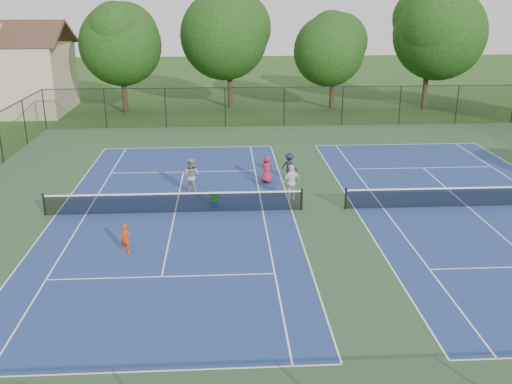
{
  "coord_description": "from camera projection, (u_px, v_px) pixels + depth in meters",
  "views": [
    {
      "loc": [
        -4.66,
        -25.0,
        9.71
      ],
      "look_at": [
        -3.26,
        -1.0,
        1.3
      ],
      "focal_mm": 40.0,
      "sensor_mm": 36.0,
      "label": 1
    }
  ],
  "objects": [
    {
      "name": "child_player",
      "position": [
        126.0,
        239.0,
        22.36
      ],
      "size": [
        0.51,
        0.43,
        1.19
      ],
      "primitive_type": "imported",
      "rotation": [
        0.0,
        0.0,
        -0.4
      ],
      "color": "red",
      "rests_on": "ground"
    },
    {
      "name": "tennis_court_left",
      "position": [
        175.0,
        211.0,
        26.6
      ],
      "size": [
        12.0,
        23.83,
        1.07
      ],
      "color": "navy",
      "rests_on": "ground"
    },
    {
      "name": "tree_back_a",
      "position": [
        120.0,
        40.0,
        46.93
      ],
      "size": [
        6.8,
        6.8,
        9.15
      ],
      "color": "#2D2116",
      "rests_on": "ground"
    },
    {
      "name": "tree_back_b",
      "position": [
        229.0,
        31.0,
        49.12
      ],
      "size": [
        7.6,
        7.6,
        10.03
      ],
      "color": "#2D2116",
      "rests_on": "ground"
    },
    {
      "name": "tree_back_c",
      "position": [
        334.0,
        45.0,
        49.04
      ],
      "size": [
        6.0,
        6.0,
        8.4
      ],
      "color": "#2D2116",
      "rests_on": "ground"
    },
    {
      "name": "ball_hopper",
      "position": [
        214.0,
        197.0,
        27.18
      ],
      "size": [
        0.39,
        0.34,
        0.44
      ],
      "primitive_type": "cube",
      "rotation": [
        0.0,
        0.0,
        -0.26
      ],
      "color": "#1D991B",
      "rests_on": "ball_crate"
    },
    {
      "name": "tennis_court_right",
      "position": [
        468.0,
        205.0,
        27.37
      ],
      "size": [
        12.0,
        23.83,
        1.07
      ],
      "color": "navy",
      "rests_on": "ground"
    },
    {
      "name": "tree_back_d",
      "position": [
        431.0,
        29.0,
        48.1
      ],
      "size": [
        7.8,
        7.8,
        10.37
      ],
      "color": "#2D2116",
      "rests_on": "ground"
    },
    {
      "name": "instructor",
      "position": [
        191.0,
        176.0,
        28.93
      ],
      "size": [
        1.11,
        1.0,
        1.86
      ],
      "primitive_type": "imported",
      "rotation": [
        0.0,
        0.0,
        2.75
      ],
      "color": "gray",
      "rests_on": "ground"
    },
    {
      "name": "bystander_c",
      "position": [
        267.0,
        169.0,
        30.68
      ],
      "size": [
        0.77,
        0.53,
        1.5
      ],
      "primitive_type": "imported",
      "rotation": [
        0.0,
        0.0,
        3.22
      ],
      "color": "maroon",
      "rests_on": "ground"
    },
    {
      "name": "bystander_a",
      "position": [
        292.0,
        182.0,
        28.03
      ],
      "size": [
        1.15,
        0.87,
        1.81
      ],
      "primitive_type": "imported",
      "rotation": [
        0.0,
        0.0,
        3.61
      ],
      "color": "white",
      "rests_on": "ground"
    },
    {
      "name": "ground",
      "position": [
        323.0,
        210.0,
        27.02
      ],
      "size": [
        140.0,
        140.0,
        0.0
      ],
      "primitive_type": "plane",
      "color": "#234716",
      "rests_on": "ground"
    },
    {
      "name": "perimeter_fence",
      "position": [
        325.0,
        177.0,
        26.49
      ],
      "size": [
        36.08,
        36.08,
        3.02
      ],
      "color": "black",
      "rests_on": "ground"
    },
    {
      "name": "court_pad",
      "position": [
        323.0,
        209.0,
        27.02
      ],
      "size": [
        36.0,
        36.0,
        0.01
      ],
      "primitive_type": "cube",
      "color": "#2B4C2A",
      "rests_on": "ground"
    },
    {
      "name": "ball_crate",
      "position": [
        215.0,
        204.0,
        27.3
      ],
      "size": [
        0.45,
        0.37,
        0.31
      ],
      "primitive_type": "cube",
      "rotation": [
        0.0,
        0.0,
        -0.27
      ],
      "color": "#16439B",
      "rests_on": "ground"
    },
    {
      "name": "clapboard_house",
      "position": [
        6.0,
        76.0,
        48.29
      ],
      "size": [
        10.8,
        8.1,
        7.65
      ],
      "color": "tan",
      "rests_on": "ground"
    },
    {
      "name": "bystander_b",
      "position": [
        289.0,
        166.0,
        31.19
      ],
      "size": [
        1.11,
        0.97,
        1.49
      ],
      "primitive_type": "imported",
      "rotation": [
        0.0,
        0.0,
        2.61
      ],
      "color": "#181E35",
      "rests_on": "ground"
    }
  ]
}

